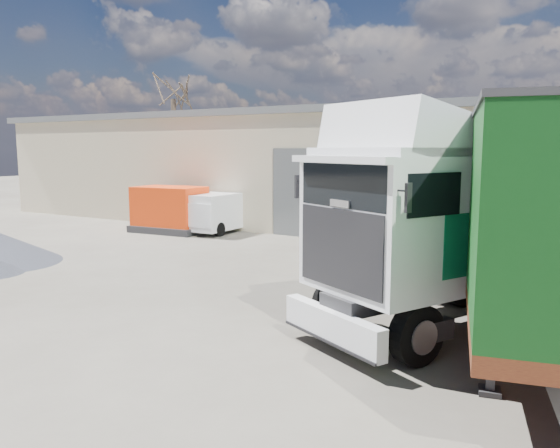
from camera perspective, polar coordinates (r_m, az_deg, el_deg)
The scene contains 7 objects.
ground at distance 12.75m, azimuth -8.16°, elevation -8.51°, with size 120.00×120.00×0.00m, color #2C2924.
warehouse at distance 28.99m, azimuth 2.03°, elevation 6.04°, with size 30.60×12.60×5.42m.
bare_tree at distance 39.37m, azimuth -11.12°, elevation 14.04°, with size 4.00×4.00×9.60m.
tractor_unit at distance 10.71m, azimuth 14.59°, elevation -1.66°, with size 5.18×6.84×4.40m.
box_trailer at distance 12.39m, azimuth 24.95°, elevation 2.33°, with size 5.24×12.81×4.17m.
panel_van at distance 23.94m, azimuth -6.07°, elevation 1.33°, with size 1.71×4.13×1.69m.
orange_skip at distance 24.07m, azimuth -11.45°, elevation 1.21°, with size 3.28×2.19×1.96m.
Camera 1 is at (7.61, -9.59, 3.57)m, focal length 35.00 mm.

